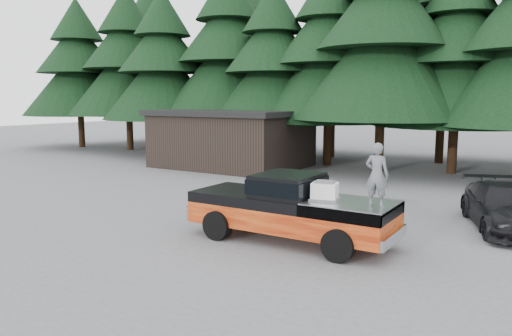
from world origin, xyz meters
The scene contains 8 objects.
ground centered at (0.00, 0.00, 0.00)m, with size 120.00×120.00×0.00m, color #535356.
pickup_truck centered at (1.18, 0.22, 0.67)m, with size 6.00×2.04×1.33m, color orange, non-canonical shape.
truck_cab centered at (1.08, 0.22, 1.62)m, with size 1.66×1.90×0.59m, color black.
air_compressor centered at (2.27, 0.06, 1.56)m, with size 0.66×0.54×0.45m, color silver.
man_on_bed centered at (3.67, 0.06, 2.13)m, with size 0.59×0.38×1.61m, color #595C61.
parked_car centered at (6.16, 4.88, 0.70)m, with size 1.95×4.80×1.39m, color black.
utility_building centered at (-9.00, 12.00, 1.67)m, with size 8.40×6.40×3.30m.
treeline centered at (0.42, 17.20, 7.72)m, with size 60.15×16.05×17.50m.
Camera 1 is at (7.61, -11.92, 4.05)m, focal length 35.00 mm.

